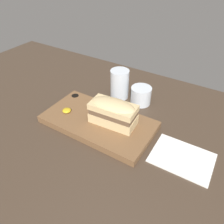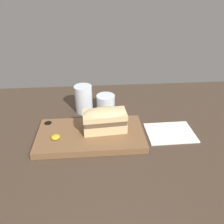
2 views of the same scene
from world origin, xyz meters
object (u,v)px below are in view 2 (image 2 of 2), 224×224
(water_glass, at_px, (84,101))
(napkin, at_px, (170,133))
(serving_board, at_px, (91,135))
(sandwich, at_px, (105,119))
(wine_glass, at_px, (106,103))

(water_glass, distance_m, napkin, 0.39)
(serving_board, distance_m, sandwich, 0.08)
(serving_board, xyz_separation_m, sandwich, (0.06, 0.01, 0.06))
(wine_glass, bearing_deg, serving_board, -108.52)
(napkin, bearing_deg, water_glass, 149.90)
(wine_glass, bearing_deg, napkin, -39.94)
(sandwich, xyz_separation_m, wine_glass, (0.01, 0.19, -0.04))
(serving_board, distance_m, napkin, 0.31)
(sandwich, distance_m, napkin, 0.26)
(sandwich, bearing_deg, serving_board, -166.77)
(serving_board, height_order, napkin, serving_board)
(water_glass, bearing_deg, serving_board, -81.81)
(wine_glass, distance_m, napkin, 0.32)
(sandwich, height_order, napkin, sandwich)
(water_glass, distance_m, wine_glass, 0.10)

